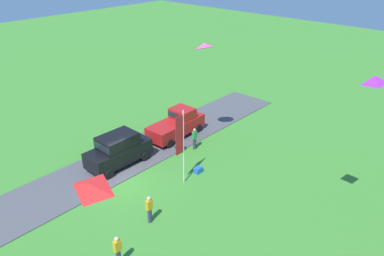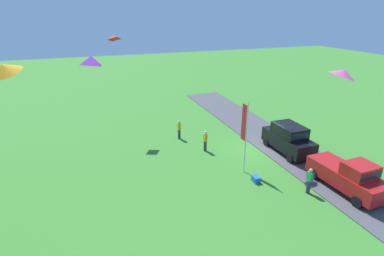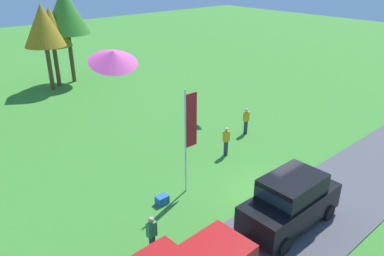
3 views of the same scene
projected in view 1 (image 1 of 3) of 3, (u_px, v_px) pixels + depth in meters
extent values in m
plane|color=#3D842D|center=(123.00, 181.00, 24.49)|extent=(120.00, 120.00, 0.00)
cube|color=#4C4C51|center=(104.00, 169.00, 25.75)|extent=(36.00, 4.40, 0.06)
cube|color=red|center=(176.00, 127.00, 29.68)|extent=(5.06, 2.07, 1.00)
cube|color=red|center=(182.00, 113.00, 29.82)|extent=(1.56, 1.81, 0.80)
cube|color=#19232D|center=(182.00, 113.00, 29.82)|extent=(1.59, 1.78, 0.44)
cylinder|color=black|center=(182.00, 122.00, 31.58)|extent=(0.69, 0.26, 0.68)
cylinder|color=black|center=(198.00, 128.00, 30.53)|extent=(0.69, 0.26, 0.68)
cylinder|color=black|center=(153.00, 136.00, 29.26)|extent=(0.69, 0.26, 0.68)
cylinder|color=black|center=(169.00, 143.00, 28.22)|extent=(0.69, 0.26, 0.68)
cube|color=black|center=(119.00, 153.00, 25.84)|extent=(4.61, 1.92, 1.10)
cube|color=black|center=(118.00, 141.00, 25.40)|extent=(2.61, 1.77, 0.84)
cube|color=#19232D|center=(118.00, 141.00, 25.40)|extent=(2.66, 1.73, 0.46)
cylinder|color=black|center=(129.00, 148.00, 27.66)|extent=(0.68, 0.24, 0.68)
cylinder|color=black|center=(145.00, 156.00, 26.57)|extent=(0.68, 0.24, 0.68)
cylinder|color=black|center=(93.00, 164.00, 25.60)|extent=(0.68, 0.24, 0.68)
cylinder|color=black|center=(109.00, 174.00, 24.50)|extent=(0.68, 0.24, 0.68)
cube|color=orange|center=(117.00, 246.00, 17.64)|extent=(0.36, 0.22, 0.60)
sphere|color=beige|center=(116.00, 239.00, 17.46)|extent=(0.22, 0.22, 0.22)
cylinder|color=#2D334C|center=(150.00, 215.00, 20.73)|extent=(0.24, 0.24, 0.88)
cube|color=orange|center=(149.00, 205.00, 20.40)|extent=(0.36, 0.22, 0.60)
sphere|color=beige|center=(149.00, 198.00, 20.21)|extent=(0.22, 0.22, 0.22)
cylinder|color=#2D334C|center=(195.00, 144.00, 28.10)|extent=(0.24, 0.24, 0.88)
cube|color=#2D8E47|center=(195.00, 135.00, 27.77)|extent=(0.36, 0.22, 0.60)
sphere|color=tan|center=(195.00, 130.00, 27.58)|extent=(0.22, 0.22, 0.22)
cylinder|color=silver|center=(184.00, 148.00, 23.22)|extent=(0.08, 0.08, 5.11)
cube|color=red|center=(179.00, 135.00, 22.54)|extent=(0.64, 0.04, 2.56)
cube|color=blue|center=(198.00, 170.00, 25.30)|extent=(0.56, 0.40, 0.40)
cone|color=#EA4C9E|center=(204.00, 46.00, 25.54)|extent=(1.73, 1.76, 0.79)
pyramid|color=red|center=(89.00, 189.00, 9.34)|extent=(1.01, 1.13, 0.58)
pyramid|color=purple|center=(374.00, 80.00, 16.41)|extent=(1.23, 1.24, 0.53)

